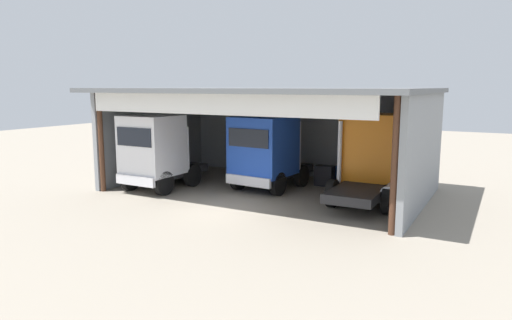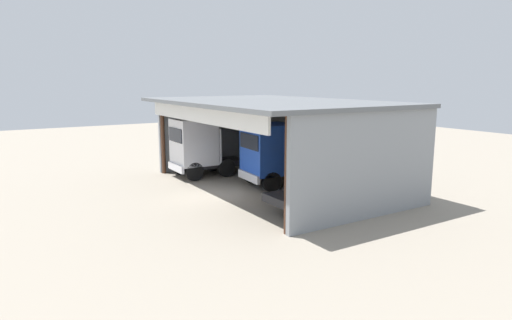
{
  "view_description": "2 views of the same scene",
  "coord_description": "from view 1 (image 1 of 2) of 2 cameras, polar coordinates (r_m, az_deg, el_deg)",
  "views": [
    {
      "loc": [
        9.91,
        -15.0,
        4.89
      ],
      "look_at": [
        0.0,
        2.93,
        1.62
      ],
      "focal_mm": 32.37,
      "sensor_mm": 36.0,
      "label": 1
    },
    {
      "loc": [
        20.01,
        -9.55,
        5.88
      ],
      "look_at": [
        0.0,
        2.93,
        1.62
      ],
      "focal_mm": 31.03,
      "sensor_mm": 36.0,
      "label": 2
    }
  ],
  "objects": [
    {
      "name": "ground_plane",
      "position": [
        18.63,
        -4.38,
        -6.17
      ],
      "size": [
        80.0,
        80.0,
        0.0
      ],
      "primitive_type": "plane",
      "color": "gray",
      "rests_on": "ground"
    },
    {
      "name": "workshop_shed",
      "position": [
        22.25,
        2.43,
        5.2
      ],
      "size": [
        14.52,
        9.45,
        4.82
      ],
      "color": "gray",
      "rests_on": "ground"
    },
    {
      "name": "truck_white_center_bay",
      "position": [
        22.32,
        -12.3,
        1.1
      ],
      "size": [
        2.52,
        4.51,
        3.57
      ],
      "rotation": [
        0.0,
        0.0,
        3.13
      ],
      "color": "white",
      "rests_on": "ground"
    },
    {
      "name": "truck_blue_center_left_bay",
      "position": [
        21.83,
        1.24,
        1.11
      ],
      "size": [
        2.76,
        4.92,
        3.51
      ],
      "rotation": [
        0.0,
        0.0,
        3.06
      ],
      "color": "#1E47B7",
      "rests_on": "ground"
    },
    {
      "name": "truck_orange_yard_outside",
      "position": [
        20.12,
        14.19,
        0.31
      ],
      "size": [
        2.71,
        4.98,
        3.75
      ],
      "rotation": [
        0.0,
        0.0,
        -0.0
      ],
      "color": "orange",
      "rests_on": "ground"
    },
    {
      "name": "oil_drum",
      "position": [
        23.9,
        10.44,
        -1.8
      ],
      "size": [
        0.58,
        0.58,
        0.88
      ],
      "primitive_type": "cylinder",
      "color": "#194CB2",
      "rests_on": "ground"
    },
    {
      "name": "tool_cart",
      "position": [
        23.2,
        8.47,
        -1.93
      ],
      "size": [
        0.9,
        0.6,
        1.0
      ],
      "primitive_type": "cube",
      "color": "black",
      "rests_on": "ground"
    }
  ]
}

